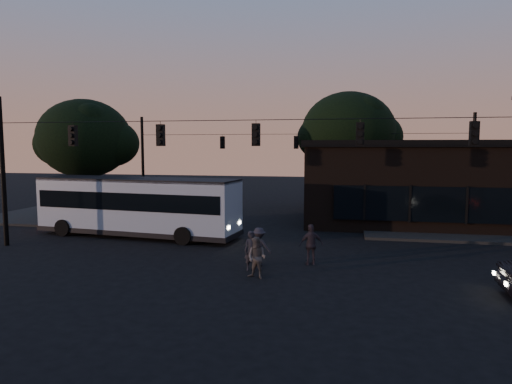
% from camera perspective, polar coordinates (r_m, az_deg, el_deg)
% --- Properties ---
extents(ground, '(120.00, 120.00, 0.00)m').
position_cam_1_polar(ground, '(17.18, -2.69, -11.33)').
color(ground, black).
rests_on(ground, ground).
extents(sidewalk_far_right, '(14.00, 10.00, 0.15)m').
position_cam_1_polar(sidewalk_far_right, '(31.37, 26.04, -3.96)').
color(sidewalk_far_right, black).
rests_on(sidewalk_far_right, ground).
extents(sidewalk_far_left, '(14.00, 10.00, 0.15)m').
position_cam_1_polar(sidewalk_far_left, '(35.28, -19.47, -2.69)').
color(sidewalk_far_left, black).
rests_on(sidewalk_far_left, ground).
extents(building, '(15.40, 10.41, 5.40)m').
position_cam_1_polar(building, '(32.37, 20.23, 1.24)').
color(building, black).
rests_on(building, ground).
extents(tree_behind, '(7.60, 7.60, 9.43)m').
position_cam_1_polar(tree_behind, '(37.94, 11.46, 7.35)').
color(tree_behind, black).
rests_on(tree_behind, ground).
extents(tree_left, '(6.40, 6.40, 8.30)m').
position_cam_1_polar(tree_left, '(34.08, -20.65, 6.25)').
color(tree_left, black).
rests_on(tree_left, ground).
extents(signal_rig_near, '(26.24, 0.30, 7.50)m').
position_cam_1_polar(signal_rig_near, '(20.34, 0.00, 4.06)').
color(signal_rig_near, black).
rests_on(signal_rig_near, ground).
extents(signal_rig_far, '(26.24, 0.30, 7.50)m').
position_cam_1_polar(signal_rig_far, '(36.16, 5.03, 4.38)').
color(signal_rig_far, black).
rests_on(signal_rig_far, ground).
extents(bus, '(11.88, 4.01, 3.28)m').
position_cam_1_polar(bus, '(26.36, -14.59, -1.43)').
color(bus, '#90A1B8').
rests_on(bus, ground).
extents(pedestrian_a, '(0.67, 0.52, 1.61)m').
position_cam_1_polar(pedestrian_a, '(18.69, -0.56, -7.36)').
color(pedestrian_a, black).
rests_on(pedestrian_a, ground).
extents(pedestrian_b, '(0.93, 0.81, 1.60)m').
position_cam_1_polar(pedestrian_b, '(17.59, 0.10, -8.22)').
color(pedestrian_b, '#4C4645').
rests_on(pedestrian_b, ground).
extents(pedestrian_c, '(1.11, 0.74, 1.75)m').
position_cam_1_polar(pedestrian_c, '(19.66, 6.92, -6.54)').
color(pedestrian_c, '#2D252D').
rests_on(pedestrian_c, ground).
extents(pedestrian_d, '(1.10, 0.70, 1.62)m').
position_cam_1_polar(pedestrian_d, '(19.44, 0.39, -6.83)').
color(pedestrian_d, '#23222A').
rests_on(pedestrian_d, ground).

